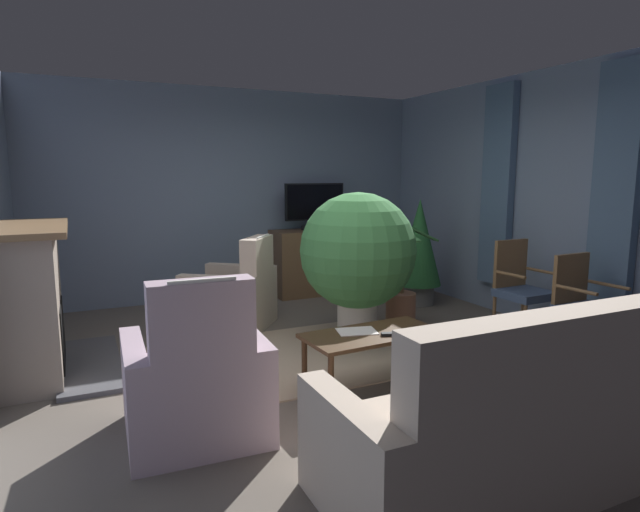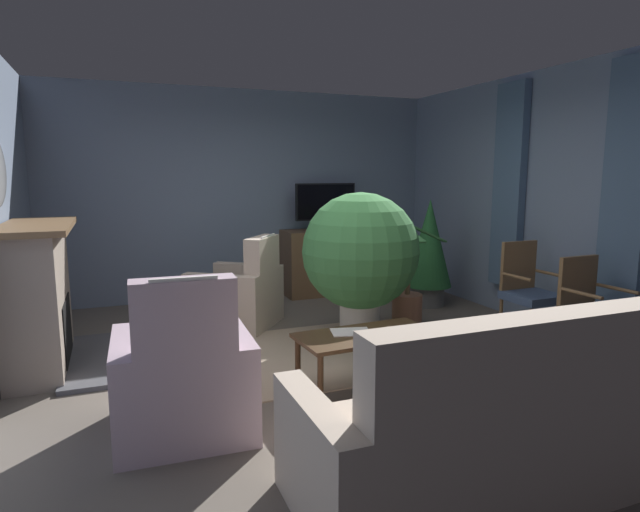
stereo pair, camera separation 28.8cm
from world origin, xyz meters
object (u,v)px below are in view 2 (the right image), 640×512
object	(u,v)px
coffee_table	(366,340)
folded_newspaper	(351,332)
fireplace	(41,300)
sofa_floral	(495,432)
potted_plant_on_hearth_side	(429,248)
cat	(191,354)
armchair_angled_to_table	(184,382)
potted_plant_leafy_by_curtain	(407,302)
tv_remote	(386,335)
side_chair_mid_row	(592,308)
potted_plant_small_fern_corner	(360,254)
armchair_beside_cabinet	(240,297)
side_chair_beside_plant	(528,289)
tv_cabinet	(324,263)

from	to	relation	value
coffee_table	folded_newspaper	distance (m)	0.13
fireplace	sofa_floral	distance (m)	3.78
potted_plant_on_hearth_side	cat	xyz separation A→B (m)	(-3.12, -1.11, -0.62)
coffee_table	folded_newspaper	world-z (taller)	folded_newspaper
armchair_angled_to_table	cat	distance (m)	1.21
potted_plant_on_hearth_side	potted_plant_leafy_by_curtain	world-z (taller)	potted_plant_on_hearth_side
fireplace	potted_plant_leafy_by_curtain	bearing A→B (deg)	0.34
sofa_floral	tv_remote	bearing A→B (deg)	86.37
folded_newspaper	side_chair_mid_row	size ratio (longest dim) A/B	0.32
armchair_angled_to_table	coffee_table	bearing A→B (deg)	8.24
fireplace	coffee_table	size ratio (longest dim) A/B	1.32
folded_newspaper	potted_plant_small_fern_corner	xyz separation A→B (m)	(0.58, 1.04, 0.43)
folded_newspaper	sofa_floral	distance (m)	1.55
fireplace	folded_newspaper	bearing A→B (deg)	-30.98
fireplace	side_chair_mid_row	world-z (taller)	fireplace
sofa_floral	armchair_angled_to_table	distance (m)	1.90
sofa_floral	armchair_beside_cabinet	distance (m)	3.58
side_chair_mid_row	armchair_angled_to_table	bearing A→B (deg)	179.47
fireplace	potted_plant_leafy_by_curtain	xyz separation A→B (m)	(3.63, 0.02, -0.35)
side_chair_beside_plant	cat	xyz separation A→B (m)	(-3.28, 0.44, -0.41)
potted_plant_on_hearth_side	cat	bearing A→B (deg)	-160.42
armchair_angled_to_table	cat	xyz separation A→B (m)	(0.20, 1.18, -0.23)
tv_cabinet	tv_remote	bearing A→B (deg)	-104.23
side_chair_beside_plant	potted_plant_small_fern_corner	xyz separation A→B (m)	(-1.59, 0.58, 0.36)
tv_remote	folded_newspaper	size ratio (longest dim) A/B	0.57
coffee_table	side_chair_beside_plant	world-z (taller)	side_chair_beside_plant
armchair_angled_to_table	armchair_beside_cabinet	bearing A→B (deg)	68.60
armchair_angled_to_table	potted_plant_leafy_by_curtain	size ratio (longest dim) A/B	0.99
tv_remote	potted_plant_on_hearth_side	distance (m)	2.88
coffee_table	potted_plant_small_fern_corner	size ratio (longest dim) A/B	0.74
potted_plant_small_fern_corner	coffee_table	bearing A→B (deg)	-113.62
coffee_table	potted_plant_leafy_by_curtain	xyz separation A→B (m)	(1.25, 1.46, -0.15)
potted_plant_small_fern_corner	cat	xyz separation A→B (m)	(-1.69, -0.13, -0.77)
folded_newspaper	potted_plant_leafy_by_curtain	size ratio (longest dim) A/B	0.27
tv_remote	armchair_beside_cabinet	xyz separation A→B (m)	(-0.61, 2.20, -0.13)
side_chair_mid_row	potted_plant_leafy_by_curtain	xyz separation A→B (m)	(-0.83, 1.70, -0.26)
fireplace	coffee_table	xyz separation A→B (m)	(2.38, -1.44, -0.20)
sofa_floral	cat	bearing A→B (deg)	116.52
fireplace	potted_plant_small_fern_corner	bearing A→B (deg)	-6.60
side_chair_beside_plant	cat	size ratio (longest dim) A/B	1.51
tv_cabinet	armchair_angled_to_table	world-z (taller)	armchair_angled_to_table
side_chair_mid_row	tv_remote	bearing A→B (deg)	176.98
fireplace	side_chair_beside_plant	size ratio (longest dim) A/B	1.48
potted_plant_on_hearth_side	tv_remote	bearing A→B (deg)	-129.41
potted_plant_small_fern_corner	fireplace	bearing A→B (deg)	173.40
coffee_table	sofa_floral	size ratio (longest dim) A/B	0.53
tv_remote	cat	world-z (taller)	tv_remote
fireplace	side_chair_mid_row	xyz separation A→B (m)	(4.45, -1.67, -0.09)
tv_cabinet	potted_plant_leafy_by_curtain	distance (m)	1.77
sofa_floral	folded_newspaper	bearing A→B (deg)	94.23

